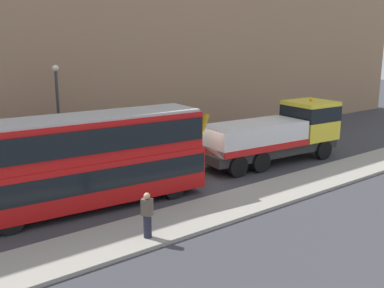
% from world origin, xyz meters
% --- Properties ---
extents(ground_plane, '(120.00, 120.00, 0.00)m').
position_xyz_m(ground_plane, '(0.00, 0.00, 0.00)').
color(ground_plane, '#38383D').
extents(near_kerb, '(60.00, 2.80, 0.15)m').
position_xyz_m(near_kerb, '(0.00, -4.20, 0.07)').
color(near_kerb, gray).
rests_on(near_kerb, ground_plane).
extents(building_facade, '(60.00, 1.50, 16.00)m').
position_xyz_m(building_facade, '(0.00, 7.72, 8.07)').
color(building_facade, '#9E7A5B').
rests_on(building_facade, ground_plane).
extents(recovery_tow_truck, '(10.23, 3.41, 3.67)m').
position_xyz_m(recovery_tow_truck, '(5.87, -0.40, 1.76)').
color(recovery_tow_truck, '#2D2D2D').
rests_on(recovery_tow_truck, ground_plane).
extents(double_decker_bus, '(11.18, 3.50, 4.06)m').
position_xyz_m(double_decker_bus, '(-6.39, -0.36, 2.23)').
color(double_decker_bus, red).
rests_on(double_decker_bus, ground_plane).
extents(pedestrian_onlooker, '(0.45, 0.48, 1.71)m').
position_xyz_m(pedestrian_onlooker, '(-6.03, -4.85, 0.99)').
color(pedestrian_onlooker, '#232333').
rests_on(pedestrian_onlooker, near_kerb).
extents(street_lamp, '(0.36, 0.36, 5.83)m').
position_xyz_m(street_lamp, '(-4.93, 5.52, 3.47)').
color(street_lamp, '#38383D').
rests_on(street_lamp, ground_plane).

